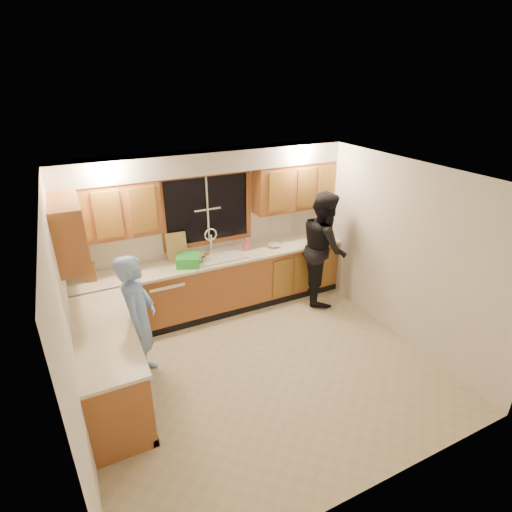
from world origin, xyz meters
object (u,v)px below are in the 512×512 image
at_px(woman, 324,247).
at_px(knife_block, 91,272).
at_px(stove, 117,398).
at_px(dish_crate, 188,260).
at_px(dishwasher, 164,299).
at_px(soap_bottle, 247,244).
at_px(sink, 216,260).
at_px(bowl, 274,245).
at_px(man, 139,319).

height_order(woman, knife_block, woman).
height_order(stove, woman, woman).
bearing_deg(stove, dish_crate, 52.26).
bearing_deg(dishwasher, knife_block, 177.51).
relative_size(knife_block, soap_bottle, 1.18).
height_order(dishwasher, knife_block, knife_block).
xyz_separation_m(sink, dish_crate, (-0.46, -0.09, 0.13)).
height_order(woman, dish_crate, woman).
bearing_deg(dishwasher, soap_bottle, 2.46).
distance_m(dish_crate, bowl, 1.45).
xyz_separation_m(dish_crate, bowl, (1.45, 0.04, -0.05)).
height_order(dish_crate, soap_bottle, soap_bottle).
xyz_separation_m(dish_crate, soap_bottle, (1.00, 0.14, 0.03)).
xyz_separation_m(man, woman, (3.07, 0.64, 0.09)).
bearing_deg(bowl, dish_crate, -178.23).
xyz_separation_m(stove, knife_block, (0.02, 1.85, 0.59)).
bearing_deg(knife_block, soap_bottle, 4.18).
bearing_deg(man, sink, -30.16).
xyz_separation_m(man, bowl, (2.37, 1.01, 0.12)).
height_order(man, bowl, man).
bearing_deg(woman, dish_crate, 104.76).
xyz_separation_m(dishwasher, dish_crate, (0.39, -0.08, 0.59)).
height_order(sink, bowl, sink).
distance_m(dishwasher, man, 1.25).
distance_m(dish_crate, soap_bottle, 1.01).
distance_m(dishwasher, knife_block, 1.13).
distance_m(sink, knife_block, 1.79).
bearing_deg(soap_bottle, stove, -141.37).
height_order(man, woman, woman).
xyz_separation_m(stove, soap_bottle, (2.34, 1.87, 0.57)).
distance_m(sink, stove, 2.60).
distance_m(man, soap_bottle, 2.22).
xyz_separation_m(stove, woman, (3.49, 1.41, 0.47)).
bearing_deg(soap_bottle, dishwasher, -177.54).
distance_m(knife_block, bowl, 2.77).
relative_size(sink, woman, 0.47).
distance_m(sink, dishwasher, 0.96).
relative_size(sink, knife_block, 3.54).
height_order(stove, soap_bottle, soap_bottle).
height_order(sink, knife_block, sink).
bearing_deg(stove, man, 61.12).
relative_size(sink, man, 0.52).
distance_m(knife_block, dish_crate, 1.33).
relative_size(stove, soap_bottle, 4.38).
distance_m(stove, man, 0.95).
relative_size(stove, man, 0.54).
xyz_separation_m(knife_block, soap_bottle, (2.32, 0.02, -0.02)).
relative_size(man, knife_block, 6.82).
bearing_deg(woman, bowl, 85.64).
bearing_deg(sink, woman, -13.88).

